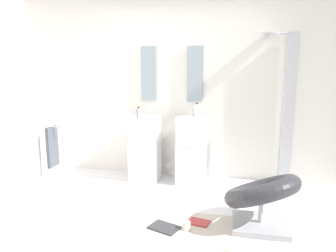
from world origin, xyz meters
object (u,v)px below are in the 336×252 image
at_px(lounge_chair, 262,195).
at_px(pedestal_sink_left, 145,146).
at_px(shower_column, 288,107).
at_px(pedestal_sink_right, 192,148).
at_px(towel_rack, 50,148).
at_px(magazine_red, 199,222).
at_px(coffee_mug, 187,226).
at_px(magazine_charcoal, 164,227).
at_px(soap_bottle_clear, 197,110).
at_px(soap_bottle_blue, 138,113).
at_px(soap_bottle_white, 139,113).

bearing_deg(lounge_chair, pedestal_sink_left, 142.59).
relative_size(pedestal_sink_left, shower_column, 0.50).
height_order(pedestal_sink_right, towel_rack, pedestal_sink_right).
xyz_separation_m(towel_rack, magazine_red, (1.88, -0.37, -0.61)).
distance_m(pedestal_sink_left, magazine_red, 1.58).
xyz_separation_m(pedestal_sink_left, coffee_mug, (0.79, -1.38, -0.44)).
bearing_deg(magazine_red, towel_rack, -177.62).
xyz_separation_m(magazine_charcoal, soap_bottle_clear, (0.16, 1.49, 0.99)).
bearing_deg(soap_bottle_clear, lounge_chair, -57.71).
height_order(pedestal_sink_left, soap_bottle_blue, soap_bottle_blue).
bearing_deg(soap_bottle_white, shower_column, 9.96).
distance_m(pedestal_sink_right, lounge_chair, 1.45).
xyz_separation_m(magazine_charcoal, coffee_mug, (0.23, 0.01, 0.04)).
height_order(magazine_charcoal, soap_bottle_white, soap_bottle_white).
height_order(pedestal_sink_left, magazine_charcoal, pedestal_sink_left).
bearing_deg(magazine_charcoal, lounge_chair, 34.91).
distance_m(shower_column, towel_rack, 3.12).
distance_m(pedestal_sink_left, shower_column, 2.03).
bearing_deg(soap_bottle_blue, soap_bottle_clear, 18.21).
distance_m(coffee_mug, soap_bottle_white, 1.76).
xyz_separation_m(magazine_charcoal, soap_bottle_white, (-0.61, 1.25, 0.97)).
xyz_separation_m(lounge_chair, soap_bottle_white, (-1.57, 1.02, 0.64)).
bearing_deg(lounge_chair, soap_bottle_clear, 122.29).
distance_m(soap_bottle_clear, soap_bottle_white, 0.81).
bearing_deg(soap_bottle_white, soap_bottle_clear, 18.02).
relative_size(magazine_charcoal, coffee_mug, 3.35).
height_order(magazine_red, coffee_mug, coffee_mug).
height_order(lounge_chair, soap_bottle_white, soap_bottle_white).
bearing_deg(magazine_red, lounge_chair, 17.85).
xyz_separation_m(magazine_red, magazine_charcoal, (-0.33, -0.18, -0.00)).
relative_size(pedestal_sink_left, towel_rack, 1.07).
distance_m(shower_column, lounge_chair, 1.60).
height_order(magazine_red, magazine_charcoal, magazine_red).
bearing_deg(coffee_mug, soap_bottle_white, 124.15).
bearing_deg(coffee_mug, magazine_red, 57.63).
bearing_deg(pedestal_sink_right, soap_bottle_clear, 62.84).
relative_size(coffee_mug, soap_bottle_clear, 0.44).
relative_size(lounge_chair, towel_rack, 1.16).
xyz_separation_m(pedestal_sink_right, soap_bottle_white, (-0.71, -0.14, 0.50)).
xyz_separation_m(pedestal_sink_right, towel_rack, (-1.64, -0.84, 0.14)).
distance_m(pedestal_sink_right, soap_bottle_clear, 0.53).
xyz_separation_m(pedestal_sink_right, shower_column, (1.26, 0.20, 0.59)).
relative_size(pedestal_sink_left, soap_bottle_clear, 5.09).
distance_m(coffee_mug, soap_bottle_clear, 1.77).
bearing_deg(pedestal_sink_left, soap_bottle_white, -107.79).
xyz_separation_m(towel_rack, soap_bottle_blue, (0.93, 0.69, 0.35)).
relative_size(shower_column, coffee_mug, 23.32).
height_order(lounge_chair, magazine_red, lounge_chair).
xyz_separation_m(pedestal_sink_left, magazine_charcoal, (0.56, -1.39, -0.47)).
bearing_deg(shower_column, lounge_chair, -106.39).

